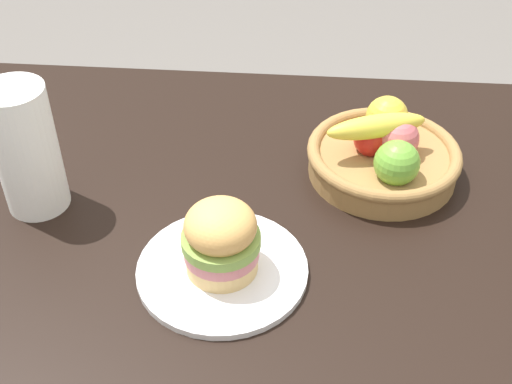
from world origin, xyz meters
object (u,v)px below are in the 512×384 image
at_px(sandwich, 221,239).
at_px(fruit_basket, 384,153).
at_px(plate, 222,270).
at_px(paper_towel_roll, 26,149).

xyz_separation_m(sandwich, fruit_basket, (0.27, 0.29, -0.03)).
height_order(plate, paper_towel_roll, paper_towel_roll).
distance_m(sandwich, fruit_basket, 0.40).
relative_size(sandwich, fruit_basket, 0.45).
height_order(plate, sandwich, sandwich).
bearing_deg(paper_towel_roll, sandwich, -22.46).
relative_size(plate, fruit_basket, 0.96).
distance_m(plate, fruit_basket, 0.40).
xyz_separation_m(sandwich, paper_towel_roll, (-0.35, 0.15, 0.04)).
xyz_separation_m(plate, sandwich, (0.00, -0.00, 0.07)).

